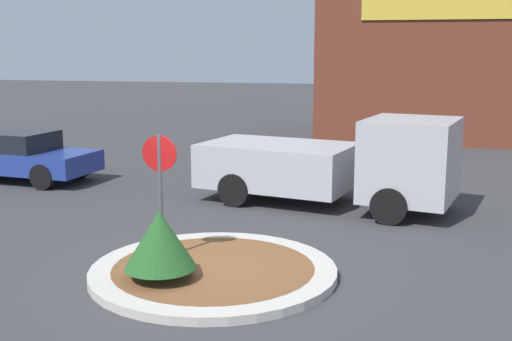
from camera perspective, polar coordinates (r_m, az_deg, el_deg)
ground_plane at (r=10.93m, az=-3.78°, el=-9.25°), size 120.00×120.00×0.00m
traffic_island at (r=10.91m, az=-3.79°, el=-8.90°), size 4.14×4.14×0.14m
stop_sign at (r=11.07m, az=-8.52°, el=-0.62°), size 0.61×0.07×2.31m
island_shrub at (r=10.25m, az=-8.55°, el=-6.07°), size 1.15×1.15×1.11m
utility_truck at (r=15.41m, az=7.14°, el=0.64°), size 6.41×3.50×2.19m
storefront_building at (r=28.62m, az=18.26°, el=8.84°), size 12.08×6.07×6.08m
parked_sedan_blue at (r=19.59m, az=-20.15°, el=1.25°), size 4.38×2.29×1.41m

